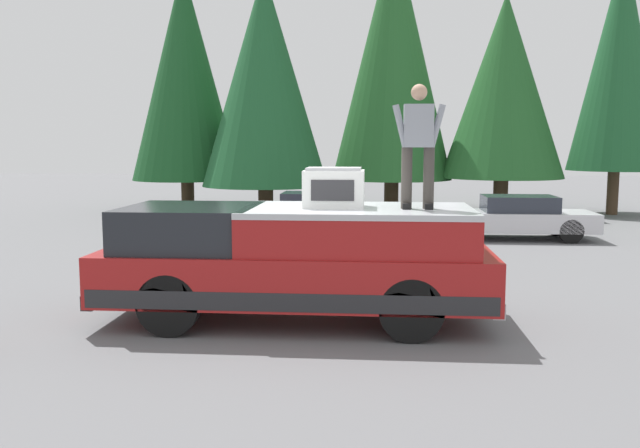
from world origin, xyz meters
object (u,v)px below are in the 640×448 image
object	(u,v)px
parked_car_silver	(516,217)
compressor_unit	(334,188)
pickup_truck	(297,261)
parked_car_grey	(313,213)
person_on_truck_bed	(418,143)

from	to	relation	value
parked_car_silver	compressor_unit	bearing A→B (deg)	153.54
pickup_truck	compressor_unit	world-z (taller)	compressor_unit
parked_car_grey	person_on_truck_bed	bearing A→B (deg)	-166.24
person_on_truck_bed	parked_car_grey	xyz separation A→B (m)	(9.57, 2.34, -1.97)
pickup_truck	parked_car_silver	bearing A→B (deg)	-29.15
compressor_unit	parked_car_silver	size ratio (longest dim) A/B	0.20
parked_car_silver	parked_car_grey	world-z (taller)	same
parked_car_silver	parked_car_grey	bearing A→B (deg)	82.34
compressor_unit	parked_car_grey	bearing A→B (deg)	7.16
pickup_truck	compressor_unit	xyz separation A→B (m)	(0.02, -0.53, 1.05)
person_on_truck_bed	parked_car_grey	distance (m)	10.05
compressor_unit	parked_car_grey	distance (m)	9.63
pickup_truck	parked_car_silver	size ratio (longest dim) A/B	1.35
compressor_unit	parked_car_grey	size ratio (longest dim) A/B	0.20
pickup_truck	parked_car_grey	bearing A→B (deg)	3.97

